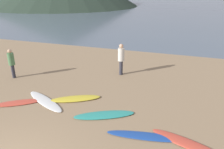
% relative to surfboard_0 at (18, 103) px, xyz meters
% --- Properties ---
extents(ground_plane, '(120.00, 120.00, 0.20)m').
position_rel_surfboard_0_xyz_m(ground_plane, '(2.33, 6.29, -0.13)').
color(ground_plane, '#997C5B').
rests_on(ground_plane, ground).
extents(ocean_water, '(140.00, 100.00, 0.01)m').
position_rel_surfboard_0_xyz_m(ocean_water, '(2.33, 59.88, -0.03)').
color(ocean_water, slate).
rests_on(ocean_water, ground).
extents(surfboard_0, '(2.01, 1.58, 0.06)m').
position_rel_surfboard_0_xyz_m(surfboard_0, '(0.00, 0.00, 0.00)').
color(surfboard_0, '#D84C38').
rests_on(surfboard_0, ground).
extents(surfboard_1, '(2.57, 1.68, 0.07)m').
position_rel_surfboard_0_xyz_m(surfboard_1, '(1.03, 0.50, 0.00)').
color(surfboard_1, white).
rests_on(surfboard_1, ground).
extents(surfboard_2, '(2.25, 1.61, 0.09)m').
position_rel_surfboard_0_xyz_m(surfboard_2, '(2.22, 1.12, 0.02)').
color(surfboard_2, yellow).
rests_on(surfboard_2, ground).
extents(surfboard_3, '(2.41, 1.62, 0.07)m').
position_rel_surfboard_0_xyz_m(surfboard_3, '(3.92, 0.29, 0.01)').
color(surfboard_3, teal).
rests_on(surfboard_3, ground).
extents(surfboard_4, '(2.73, 0.86, 0.06)m').
position_rel_surfboard_0_xyz_m(surfboard_4, '(5.73, -0.48, -0.00)').
color(surfboard_4, '#1E479E').
rests_on(surfboard_4, ground).
extents(surfboard_5, '(2.42, 1.22, 0.07)m').
position_rel_surfboard_0_xyz_m(surfboard_5, '(7.03, -0.41, 0.00)').
color(surfboard_5, '#D84C38').
rests_on(surfboard_5, ground).
extents(person_0, '(0.37, 0.37, 1.82)m').
position_rel_surfboard_0_xyz_m(person_0, '(3.29, 4.71, 1.04)').
color(person_0, '#2D2D38').
rests_on(person_0, ground).
extents(person_1, '(0.33, 0.33, 1.64)m').
position_rel_surfboard_0_xyz_m(person_1, '(-2.26, 2.32, 0.94)').
color(person_1, '#2D2D38').
rests_on(person_1, ground).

